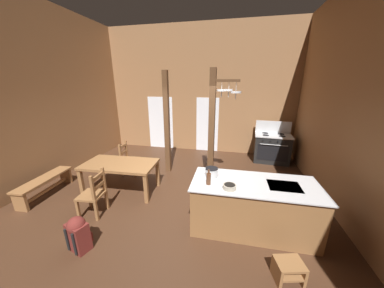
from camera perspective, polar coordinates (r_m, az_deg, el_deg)
ground_plane at (r=4.60m, az=-7.22°, el=-17.32°), size 7.65×8.29×0.10m
wall_back at (r=7.49m, az=2.09°, el=15.17°), size 7.65×0.14×4.54m
wall_left at (r=6.00m, az=-42.16°, el=10.24°), size 0.14×8.29×4.54m
wall_right at (r=4.16m, az=44.10°, el=8.56°), size 0.14×8.29×4.54m
glazed_door_back_left at (r=7.98m, az=-9.11°, el=6.10°), size 1.00×0.01×2.05m
glazed_panel_back_right at (r=7.51m, az=4.47°, el=5.56°), size 0.84×0.01×2.05m
kitchen_island at (r=3.82m, az=17.26°, el=-16.92°), size 2.17×0.99×0.92m
stove_range at (r=7.10m, az=22.29°, el=-0.97°), size 1.20×0.89×1.32m
support_post_with_pot_rack at (r=4.70m, az=6.30°, el=5.29°), size 0.71×0.25×2.89m
support_post_center at (r=5.63m, az=-7.35°, el=5.82°), size 0.14×0.14×2.89m
step_stool at (r=3.36m, az=26.41°, el=-29.99°), size 0.42×0.36×0.30m
dining_table at (r=5.01m, az=-20.26°, el=-6.16°), size 1.74×0.99×0.74m
ladderback_chair_near_window at (r=5.97m, az=-18.05°, el=-4.19°), size 0.47×0.47×0.95m
ladderback_chair_by_post at (r=4.45m, az=-26.81°, el=-12.98°), size 0.48×0.48×0.95m
bench_along_left_wall at (r=5.83m, az=-37.09°, el=-9.14°), size 0.46×1.40×0.44m
backpack at (r=3.81m, az=-30.38°, el=-21.48°), size 0.37×0.36×0.60m
stockpot_on_counter at (r=3.62m, az=5.75°, el=-8.25°), size 0.30×0.23×0.17m
mixing_bowl_on_counter at (r=3.29m, az=10.92°, el=-12.17°), size 0.21×0.21×0.08m
bottle_tall_on_counter at (r=3.35m, az=4.86°, el=-10.02°), size 0.08×0.08×0.27m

